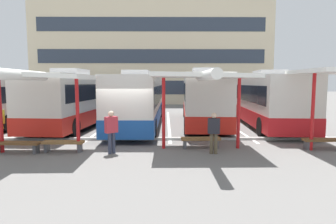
% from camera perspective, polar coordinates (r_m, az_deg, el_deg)
% --- Properties ---
extents(ground_plane, '(160.00, 160.00, 0.00)m').
position_cam_1_polar(ground_plane, '(13.15, -8.36, -6.26)').
color(ground_plane, slate).
extents(terminal_building, '(31.31, 13.70, 18.67)m').
position_cam_1_polar(terminal_building, '(43.76, -2.87, 12.68)').
color(terminal_building, beige).
rests_on(terminal_building, ground).
extents(coach_bus_0, '(2.97, 12.09, 3.45)m').
position_cam_1_polar(coach_bus_0, '(22.50, -26.40, 2.33)').
color(coach_bus_0, silver).
rests_on(coach_bus_0, ground).
extents(coach_bus_1, '(3.53, 11.62, 3.58)m').
position_cam_1_polar(coach_bus_1, '(19.40, -17.08, 2.32)').
color(coach_bus_1, silver).
rests_on(coach_bus_1, ground).
extents(coach_bus_2, '(2.73, 12.50, 3.48)m').
position_cam_1_polar(coach_bus_2, '(18.53, -5.66, 2.24)').
color(coach_bus_2, silver).
rests_on(coach_bus_2, ground).
extents(coach_bus_3, '(3.10, 11.33, 3.64)m').
position_cam_1_polar(coach_bus_3, '(19.23, 6.93, 2.61)').
color(coach_bus_3, silver).
rests_on(coach_bus_3, ground).
extents(coach_bus_4, '(3.48, 12.65, 3.51)m').
position_cam_1_polar(coach_bus_4, '(20.05, 18.28, 2.30)').
color(coach_bus_4, silver).
rests_on(coach_bus_4, ground).
extents(lane_stripe_1, '(0.16, 14.00, 0.01)m').
position_cam_1_polar(lane_stripe_1, '(21.29, -22.01, -1.99)').
color(lane_stripe_1, white).
rests_on(lane_stripe_1, ground).
extents(lane_stripe_2, '(0.16, 14.00, 0.01)m').
position_cam_1_polar(lane_stripe_2, '(20.16, -11.35, -2.09)').
color(lane_stripe_2, white).
rests_on(lane_stripe_2, ground).
extents(lane_stripe_3, '(0.16, 14.00, 0.01)m').
position_cam_1_polar(lane_stripe_3, '(19.80, 0.13, -2.12)').
color(lane_stripe_3, white).
rests_on(lane_stripe_3, ground).
extents(lane_stripe_4, '(0.16, 14.00, 0.01)m').
position_cam_1_polar(lane_stripe_4, '(20.25, 11.56, -2.06)').
color(lane_stripe_4, white).
rests_on(lane_stripe_4, ground).
extents(lane_stripe_5, '(0.16, 14.00, 0.01)m').
position_cam_1_polar(lane_stripe_5, '(21.45, 22.09, -1.94)').
color(lane_stripe_5, white).
rests_on(lane_stripe_5, ground).
extents(waiting_shelter_1, '(4.03, 4.92, 3.21)m').
position_cam_1_polar(waiting_shelter_1, '(11.93, -25.31, 6.38)').
color(waiting_shelter_1, red).
rests_on(waiting_shelter_1, ground).
extents(bench_1, '(1.93, 0.54, 0.45)m').
position_cam_1_polar(bench_1, '(12.70, -28.20, -5.76)').
color(bench_1, brown).
rests_on(bench_1, ground).
extents(bench_2, '(1.62, 0.44, 0.45)m').
position_cam_1_polar(bench_2, '(12.09, -20.29, -6.01)').
color(bench_2, brown).
rests_on(bench_2, ground).
extents(waiting_shelter_2, '(4.13, 5.15, 3.19)m').
position_cam_1_polar(waiting_shelter_2, '(11.56, 6.94, 6.94)').
color(waiting_shelter_2, red).
rests_on(waiting_shelter_2, ground).
extents(bench_3, '(1.68, 0.50, 0.45)m').
position_cam_1_polar(bench_3, '(12.13, 6.59, -5.65)').
color(bench_3, brown).
rests_on(bench_3, ground).
extents(bench_4, '(1.83, 0.46, 0.45)m').
position_cam_1_polar(bench_4, '(13.50, 29.04, -5.15)').
color(bench_4, brown).
rests_on(bench_4, ground).
extents(platform_kerb, '(44.00, 0.24, 0.12)m').
position_cam_1_polar(platform_kerb, '(13.90, -7.92, -5.35)').
color(platform_kerb, '#ADADA8').
rests_on(platform_kerb, ground).
extents(waiting_passenger_1, '(0.50, 0.31, 1.61)m').
position_cam_1_polar(waiting_passenger_1, '(11.12, 9.19, -3.67)').
color(waiting_passenger_1, brown).
rests_on(waiting_passenger_1, ground).
extents(waiting_passenger_3, '(0.51, 0.48, 1.67)m').
position_cam_1_polar(waiting_passenger_3, '(11.21, -11.31, -3.38)').
color(waiting_passenger_3, '#33384C').
rests_on(waiting_passenger_3, ground).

